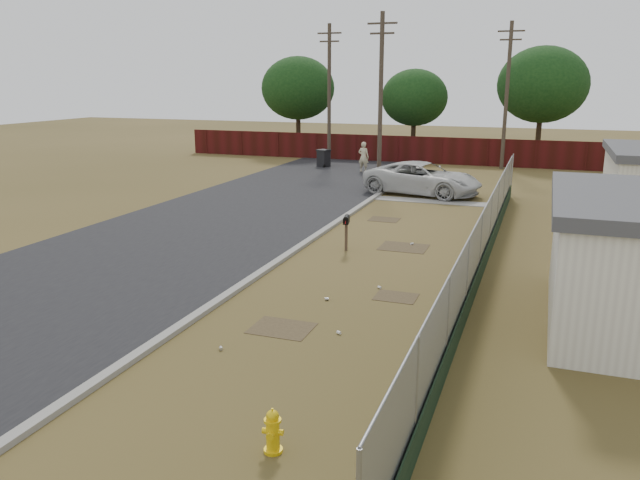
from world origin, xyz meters
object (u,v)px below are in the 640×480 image
at_px(trash_bin, 324,158).
at_px(mailbox, 346,223).
at_px(fire_hydrant, 273,432).
at_px(pedestrian, 364,157).
at_px(pickup_truck, 423,178).

bearing_deg(trash_bin, mailbox, -68.30).
xyz_separation_m(fire_hydrant, mailbox, (-2.47, 11.52, 0.61)).
height_order(fire_hydrant, pedestrian, pedestrian).
bearing_deg(pickup_truck, fire_hydrant, -161.98).
xyz_separation_m(mailbox, pickup_truck, (0.40, 11.31, -0.15)).
distance_m(pickup_truck, pedestrian, 8.04).
bearing_deg(mailbox, trash_bin, 111.70).
bearing_deg(pickup_truck, trash_bin, 58.59).
bearing_deg(fire_hydrant, trash_bin, 108.20).
xyz_separation_m(fire_hydrant, pickup_truck, (-2.06, 22.82, 0.46)).
distance_m(pickup_truck, trash_bin, 11.18).
distance_m(mailbox, pedestrian, 18.25).
relative_size(fire_hydrant, mailbox, 0.61).
relative_size(mailbox, pedestrian, 0.65).
distance_m(fire_hydrant, trash_bin, 32.24).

